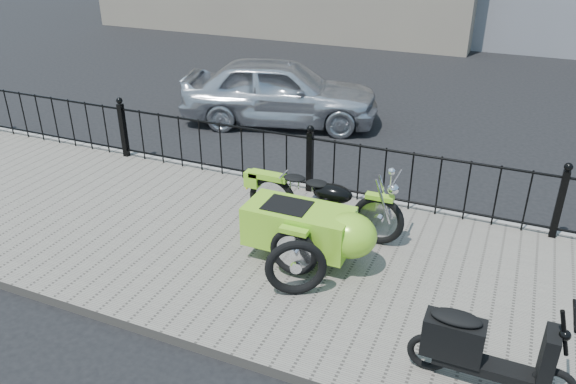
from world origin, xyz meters
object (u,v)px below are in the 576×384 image
at_px(spare_tire, 296,268).
at_px(sedan_car, 280,91).
at_px(motorcycle_sidecar, 316,223).
at_px(scooter, 480,349).

height_order(spare_tire, sedan_car, sedan_car).
xyz_separation_m(motorcycle_sidecar, scooter, (2.10, -1.41, -0.08)).
bearing_deg(scooter, motorcycle_sidecar, 146.23).
height_order(motorcycle_sidecar, sedan_car, sedan_car).
relative_size(motorcycle_sidecar, sedan_car, 0.56).
distance_m(motorcycle_sidecar, sedan_car, 5.37).
relative_size(scooter, spare_tire, 2.12).
bearing_deg(sedan_car, motorcycle_sidecar, -166.02).
relative_size(motorcycle_sidecar, scooter, 1.53).
bearing_deg(sedan_car, spare_tire, -169.15).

